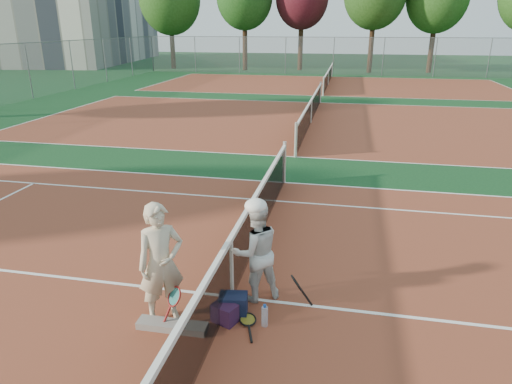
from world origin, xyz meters
TOP-DOWN VIEW (x-y plane):
  - ground at (0.00, 0.00)m, footprint 130.00×130.00m
  - court_main at (0.00, 0.00)m, footprint 23.77×10.97m
  - court_far_a at (0.00, 13.50)m, footprint 23.77×10.97m
  - court_far_b at (0.00, 27.00)m, footprint 23.77×10.97m
  - net_main at (0.00, 0.00)m, footprint 0.10×10.98m
  - net_far_a at (0.00, 13.50)m, footprint 0.10×10.98m
  - net_far_b at (0.00, 27.00)m, footprint 0.10×10.98m
  - fence_back at (0.00, 34.00)m, footprint 32.00×0.06m
  - player_a at (-0.80, -0.69)m, footprint 0.75×0.71m
  - player_b at (0.35, 0.08)m, footprint 0.94×0.88m
  - racket_red at (-0.61, -0.76)m, footprint 0.41×0.42m
  - racket_black_held at (0.98, -0.08)m, footprint 0.42×0.38m
  - racket_spare at (0.36, -0.55)m, footprint 0.45×0.66m
  - sports_bag_navy at (0.13, -0.41)m, footprint 0.43×0.33m
  - sports_bag_purple at (0.05, -0.61)m, footprint 0.40×0.34m
  - net_cover_canvas at (-0.60, -0.92)m, footprint 0.97×0.24m
  - water_bottle at (0.61, -0.60)m, footprint 0.09×0.09m

SIDE VIEW (x-z plane):
  - ground at x=0.00m, z-range 0.00..0.00m
  - court_main at x=0.00m, z-range 0.00..0.01m
  - court_far_a at x=0.00m, z-range 0.00..0.01m
  - court_far_b at x=0.00m, z-range 0.00..0.01m
  - racket_spare at x=0.36m, z-range 0.00..0.06m
  - net_cover_canvas at x=-0.60m, z-range 0.00..0.10m
  - sports_bag_purple at x=0.05m, z-range 0.00..0.27m
  - water_bottle at x=0.61m, z-range 0.00..0.30m
  - sports_bag_navy at x=0.13m, z-range 0.00..0.31m
  - racket_black_held at x=0.98m, z-range 0.00..0.53m
  - racket_red at x=-0.61m, z-range 0.00..0.53m
  - net_main at x=0.00m, z-range 0.00..1.02m
  - net_far_a at x=0.00m, z-range 0.00..1.02m
  - net_far_b at x=0.00m, z-range 0.00..1.02m
  - player_b at x=0.35m, z-range 0.00..1.53m
  - player_a at x=-0.80m, z-range 0.00..1.73m
  - fence_back at x=0.00m, z-range 0.00..3.00m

